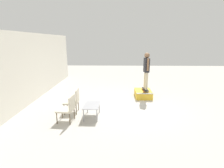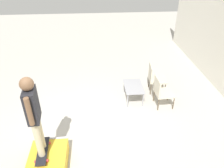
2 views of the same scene
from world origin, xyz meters
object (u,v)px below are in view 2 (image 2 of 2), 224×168
object	(u,v)px
person_skater	(33,112)
patio_chair_right	(162,91)
skateboard_on_ramp	(43,151)
coffee_table	(133,88)
patio_chair_left	(155,77)
skate_ramp_box	(48,163)

from	to	relation	value
person_skater	patio_chair_right	xyz separation A→B (m)	(-1.84, 2.98, -0.93)
skateboard_on_ramp	coffee_table	bearing A→B (deg)	131.74
skateboard_on_ramp	person_skater	xyz separation A→B (m)	(-0.00, -0.00, 1.02)
coffee_table	patio_chair_left	size ratio (longest dim) A/B	0.96
skateboard_on_ramp	skate_ramp_box	bearing A→B (deg)	38.12
person_skater	patio_chair_left	bearing A→B (deg)	125.94
coffee_table	patio_chair_right	size ratio (longest dim) A/B	0.96
skateboard_on_ramp	person_skater	distance (m)	1.02
skateboard_on_ramp	coffee_table	distance (m)	3.17
skate_ramp_box	person_skater	distance (m)	1.27
patio_chair_right	skate_ramp_box	bearing A→B (deg)	121.66
coffee_table	patio_chair_left	bearing A→B (deg)	118.09
skate_ramp_box	skateboard_on_ramp	xyz separation A→B (m)	(-0.10, -0.09, 0.25)
patio_chair_left	person_skater	bearing A→B (deg)	136.82
skate_ramp_box	coffee_table	bearing A→B (deg)	137.10
skate_ramp_box	patio_chair_right	size ratio (longest dim) A/B	1.17
patio_chair_right	person_skater	bearing A→B (deg)	119.55
coffee_table	patio_chair_left	distance (m)	0.84
skate_ramp_box	patio_chair_right	bearing A→B (deg)	123.81
skateboard_on_ramp	patio_chair_left	world-z (taller)	patio_chair_left
skate_ramp_box	skateboard_on_ramp	size ratio (longest dim) A/B	1.41
skate_ramp_box	patio_chair_left	distance (m)	3.99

